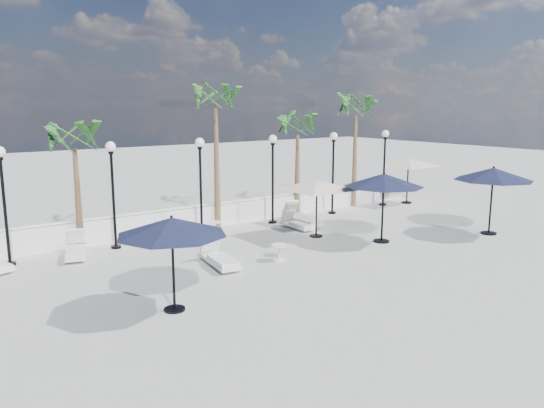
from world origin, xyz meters
TOP-DOWN VIEW (x-y plane):
  - ground at (0.00, 0.00)m, footprint 100.00×100.00m
  - balustrade at (0.00, 7.50)m, footprint 26.00×0.30m
  - lamppost_1 at (-7.00, 6.50)m, footprint 0.36×0.36m
  - lamppost_2 at (-3.50, 6.50)m, footprint 0.36×0.36m
  - lamppost_3 at (0.00, 6.50)m, footprint 0.36×0.36m
  - lamppost_4 at (3.50, 6.50)m, footprint 0.36×0.36m
  - lamppost_5 at (7.00, 6.50)m, footprint 0.36×0.36m
  - lamppost_6 at (10.50, 6.50)m, footprint 0.36×0.36m
  - palm_1 at (-4.50, 7.30)m, footprint 2.60×2.60m
  - palm_2 at (1.20, 7.30)m, footprint 2.60×2.60m
  - palm_3 at (5.50, 7.30)m, footprint 2.60×2.60m
  - palm_4 at (9.20, 7.30)m, footprint 2.60×2.60m
  - lounger_3 at (-5.00, 6.22)m, footprint 1.18×2.08m
  - lounger_4 at (-1.56, 2.43)m, footprint 0.98×2.13m
  - lounger_5 at (3.69, 4.99)m, footprint 0.63×1.72m
  - lounger_6 at (4.22, 5.38)m, footprint 0.69×2.08m
  - lounger_7 at (4.63, 6.22)m, footprint 1.16×2.04m
  - side_table_1 at (0.45, 6.20)m, footprint 0.53×0.53m
  - side_table_2 at (0.33, 1.78)m, footprint 0.57×0.57m
  - parasol_navy_left at (-4.38, -0.10)m, footprint 2.78×2.78m
  - parasol_navy_mid at (4.92, 1.48)m, footprint 2.97×2.97m
  - parasol_navy_right at (9.34, -0.20)m, footprint 3.05×3.05m
  - parasol_cream_sq_a at (3.45, 3.55)m, footprint 4.87×4.87m
  - parasol_cream_sq_b at (12.00, 6.20)m, footprint 5.01×5.01m

SIDE VIEW (x-z plane):
  - ground at x=0.00m, z-range 0.00..0.00m
  - lounger_5 at x=3.69m, z-range -0.10..0.53m
  - lounger_7 at x=4.63m, z-range -0.12..0.61m
  - lounger_3 at x=-5.00m, z-range -0.12..0.62m
  - lounger_4 at x=-1.56m, z-range -0.13..0.64m
  - lounger_6 at x=4.22m, z-range -0.13..0.65m
  - side_table_1 at x=0.45m, z-range 0.05..0.57m
  - side_table_2 at x=0.33m, z-range 0.06..0.61m
  - balustrade at x=0.00m, z-range -0.04..0.97m
  - parasol_navy_left at x=-4.38m, z-range 0.93..3.39m
  - parasol_cream_sq_a at x=3.45m, z-range 1.02..3.41m
  - parasol_cream_sq_b at x=12.00m, z-range 1.06..3.57m
  - parasol_navy_mid at x=4.92m, z-range 1.01..3.67m
  - parasol_navy_right at x=9.34m, z-range 1.03..3.77m
  - lamppost_1 at x=-7.00m, z-range 0.57..4.41m
  - lamppost_2 at x=-3.50m, z-range 0.57..4.41m
  - lamppost_3 at x=0.00m, z-range 0.57..4.41m
  - lamppost_4 at x=3.50m, z-range 0.57..4.41m
  - lamppost_5 at x=7.00m, z-range 0.57..4.41m
  - lamppost_6 at x=10.50m, z-range 0.57..4.41m
  - palm_1 at x=-4.50m, z-range 1.40..6.10m
  - palm_3 at x=5.50m, z-range 1.50..6.40m
  - palm_4 at x=9.20m, z-range 1.88..7.58m
  - palm_2 at x=1.20m, z-range 2.07..8.17m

